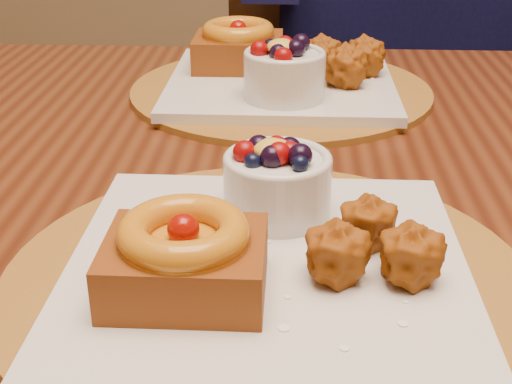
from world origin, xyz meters
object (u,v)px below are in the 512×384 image
place_setting_near (265,253)px  chair_far (326,123)px  dining_table (275,230)px  place_setting_far (278,74)px

place_setting_near → chair_far: 0.99m
dining_table → place_setting_far: bearing=90.8°
chair_far → place_setting_far: bearing=-91.6°
dining_table → chair_far: 0.76m
dining_table → chair_far: size_ratio=1.69×
place_setting_near → place_setting_far: bearing=90.1°
place_setting_near → chair_far: chair_far is taller
place_setting_far → dining_table: bearing=-89.2°
dining_table → place_setting_far: size_ratio=4.21×
place_setting_far → chair_far: (0.09, 0.52, -0.26)m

